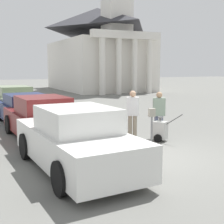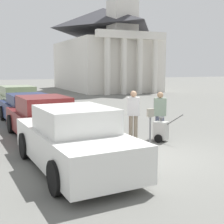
% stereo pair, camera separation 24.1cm
% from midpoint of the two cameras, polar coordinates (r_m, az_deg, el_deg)
% --- Properties ---
extents(ground_plane, '(120.00, 120.00, 0.00)m').
position_cam_midpoint_polar(ground_plane, '(9.09, 8.27, -7.88)').
color(ground_plane, slate).
extents(parked_car_white, '(2.18, 4.71, 1.56)m').
position_cam_midpoint_polar(parked_car_white, '(7.75, -6.21, -5.16)').
color(parked_car_white, silver).
rests_on(parked_car_white, ground_plane).
extents(parked_car_maroon, '(2.12, 4.74, 1.51)m').
position_cam_midpoint_polar(parked_car_maroon, '(11.22, -11.92, -1.30)').
color(parked_car_maroon, maroon).
rests_on(parked_car_maroon, ground_plane).
extents(parked_car_navy, '(2.18, 5.12, 1.35)m').
position_cam_midpoint_polar(parked_car_navy, '(14.32, -14.59, 0.42)').
color(parked_car_navy, '#19234C').
rests_on(parked_car_navy, ground_plane).
extents(parked_car_sage, '(2.16, 5.26, 1.50)m').
position_cam_midpoint_polar(parked_car_sage, '(17.92, -16.54, 2.09)').
color(parked_car_sage, gray).
rests_on(parked_car_sage, ground_plane).
extents(parking_meter, '(0.18, 0.09, 1.43)m').
position_cam_midpoint_polar(parking_meter, '(8.31, 7.83, -2.38)').
color(parking_meter, slate).
rests_on(parking_meter, ground_plane).
extents(person_worker, '(0.47, 0.39, 1.70)m').
position_cam_midpoint_polar(person_worker, '(10.94, 4.56, 0.08)').
color(person_worker, gray).
rests_on(person_worker, ground_plane).
extents(person_supervisor, '(0.47, 0.38, 1.65)m').
position_cam_midpoint_polar(person_supervisor, '(11.15, 9.37, -0.01)').
color(person_supervisor, '#515670').
rests_on(person_supervisor, ground_plane).
extents(equipment_cart, '(0.72, 0.92, 1.00)m').
position_cam_midpoint_polar(equipment_cart, '(10.72, 9.58, -3.33)').
color(equipment_cart, '#B2B2AD').
rests_on(equipment_cart, ground_plane).
extents(church, '(8.49, 13.90, 22.80)m').
position_cam_midpoint_polar(church, '(35.46, -1.04, 12.87)').
color(church, silver).
rests_on(church, ground_plane).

